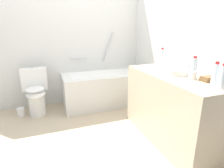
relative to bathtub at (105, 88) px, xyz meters
The scene contains 16 objects.
ground_plane 1.17m from the bathtub, 129.49° to the right, with size 4.00×4.00×0.00m, color #C1AD8E.
wall_back_tiled 1.18m from the bathtub, 151.96° to the left, with size 3.40×0.10×2.32m, color silver.
wall_right_mirror 1.48m from the bathtub, 46.26° to the right, with size 0.10×2.80×2.32m, color silver.
bathtub is the anchor object (origin of this frame).
toilet 1.15m from the bathtub, behind, with size 0.40×0.50×0.74m.
vanity_counter 1.41m from the bathtub, 70.57° to the right, with size 0.63×1.33×0.82m, color tan.
sink_basin 1.46m from the bathtub, 70.01° to the right, with size 0.35×0.35×0.06m, color white.
sink_faucet 1.54m from the bathtub, 62.41° to the right, with size 0.11×0.15×0.08m.
water_bottle_0 2.03m from the bathtub, 76.12° to the right, with size 0.07×0.07×0.22m.
water_bottle_1 1.96m from the bathtub, 75.38° to the right, with size 0.06×0.06×0.22m.
water_bottle_2 1.22m from the bathtub, 58.92° to the right, with size 0.06×0.06×0.26m.
water_bottle_3 1.69m from the bathtub, 70.83° to the right, with size 0.06×0.06×0.23m.
drinking_glass_0 1.71m from the bathtub, 73.66° to the right, with size 0.08×0.08×0.09m, color white.
drinking_glass_1 1.28m from the bathtub, 65.11° to the right, with size 0.06×0.06×0.09m, color white.
amenity_basket 1.83m from the bathtub, 71.73° to the right, with size 0.14×0.10×0.05m, color brown.
toilet_paper_roll 1.42m from the bathtub, behind, with size 0.11×0.11×0.13m, color white.
Camera 1 is at (-0.22, -2.07, 1.31)m, focal length 28.88 mm.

